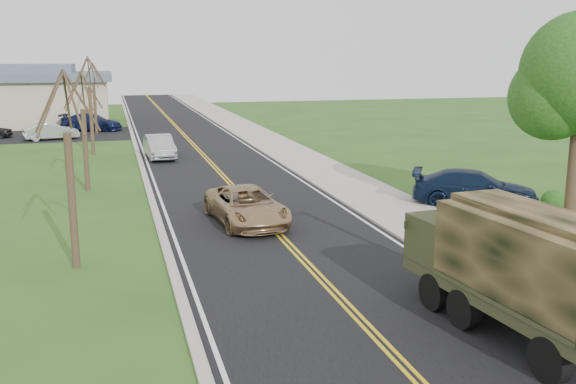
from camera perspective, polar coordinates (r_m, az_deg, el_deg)
name	(u,v)px	position (r m, az deg, el deg)	size (l,w,h in m)	color
road	(189,140)	(50.83, -8.83, 4.61)	(8.00, 120.00, 0.01)	black
curb_right	(241,137)	(51.46, -4.22, 4.87)	(0.30, 120.00, 0.12)	#9E998E
sidewalk_right	(262,137)	(51.82, -2.31, 4.93)	(3.20, 120.00, 0.10)	#9E998E
curb_left	(134,141)	(50.53, -13.52, 4.43)	(0.30, 120.00, 0.10)	#9E998E
bare_tree_a	(71,185)	(20.51, -18.75, 0.63)	(1.93, 2.26, 6.08)	#38281C
bare_tree_b	(85,140)	(32.37, -17.61, 4.42)	(1.83, 2.14, 5.73)	#38281C
bare_tree_c	(91,113)	(44.28, -17.12, 6.75)	(2.04, 2.39, 6.42)	#38281C
bare_tree_d	(95,103)	(56.25, -16.80, 7.55)	(1.88, 2.20, 5.91)	#38281C
military_truck	(519,262)	(15.82, 19.87, -5.87)	(2.80, 6.44, 3.12)	black
suv_champagne	(247,206)	(25.06, -3.70, -1.23)	(2.37, 5.13, 1.43)	tan
sedan_silver	(159,147)	(41.82, -11.36, 3.96)	(1.58, 4.54, 1.50)	#B2B2B7
pickup_navy	(475,188)	(29.20, 16.25, 0.34)	(2.17, 5.35, 1.55)	#0D1A31
lot_car_silver	(51,131)	(53.46, -20.32, 5.09)	(1.43, 4.09, 1.35)	#BBBCC1
lot_car_navy	(92,122)	(58.78, -17.06, 5.95)	(2.12, 5.22, 1.51)	#10173D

